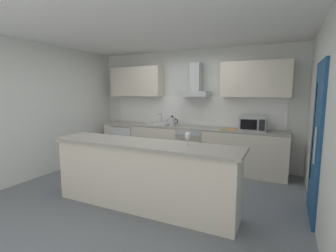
{
  "coord_description": "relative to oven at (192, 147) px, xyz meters",
  "views": [
    {
      "loc": [
        1.95,
        -3.62,
        1.66
      ],
      "look_at": [
        0.05,
        0.39,
        1.05
      ],
      "focal_mm": 26.47,
      "sensor_mm": 36.0,
      "label": 1
    }
  ],
  "objects": [
    {
      "name": "counter_island",
      "position": [
        0.02,
        -2.14,
        0.03
      ],
      "size": [
        2.8,
        0.64,
        0.96
      ],
      "color": "beige",
      "rests_on": "ground"
    },
    {
      "name": "kettle",
      "position": [
        -0.48,
        -0.03,
        0.55
      ],
      "size": [
        0.29,
        0.15,
        0.24
      ],
      "color": "#B7BABC",
      "rests_on": "counter_back"
    },
    {
      "name": "refrigerator",
      "position": [
        -1.72,
        -0.0,
        -0.03
      ],
      "size": [
        0.58,
        0.6,
        0.85
      ],
      "color": "white",
      "rests_on": "ground"
    },
    {
      "name": "range_hood",
      "position": [
        0.0,
        0.13,
        1.33
      ],
      "size": [
        0.62,
        0.45,
        0.72
      ],
      "color": "#B7BABC"
    },
    {
      "name": "wall_back",
      "position": [
        -0.15,
        0.41,
        0.84
      ],
      "size": [
        5.71,
        0.12,
        2.6
      ],
      "primitive_type": "cube",
      "color": "silver",
      "rests_on": "ground"
    },
    {
      "name": "ground",
      "position": [
        -0.15,
        -1.44,
        -0.47
      ],
      "size": [
        5.71,
        4.58,
        0.02
      ],
      "primitive_type": "cube",
      "color": "slate"
    },
    {
      "name": "chopping_board",
      "position": [
        0.82,
        -0.02,
        0.45
      ],
      "size": [
        0.36,
        0.25,
        0.02
      ],
      "primitive_type": "cube",
      "rotation": [
        0.0,
        0.0,
        -0.11
      ],
      "color": "tan",
      "rests_on": "counter_back"
    },
    {
      "name": "sink",
      "position": [
        -0.83,
        0.01,
        0.47
      ],
      "size": [
        0.5,
        0.4,
        0.26
      ],
      "color": "silver",
      "rests_on": "counter_back"
    },
    {
      "name": "wall_left",
      "position": [
        -2.56,
        -1.44,
        0.84
      ],
      "size": [
        0.12,
        4.58,
        2.6
      ],
      "primitive_type": "cube",
      "color": "silver",
      "rests_on": "ground"
    },
    {
      "name": "ceiling",
      "position": [
        -0.15,
        -1.44,
        2.15
      ],
      "size": [
        5.71,
        4.58,
        0.02
      ],
      "primitive_type": "cube",
      "color": "white"
    },
    {
      "name": "side_door",
      "position": [
        2.19,
        -1.41,
        0.57
      ],
      "size": [
        0.08,
        0.85,
        2.05
      ],
      "color": "navy",
      "rests_on": "ground"
    },
    {
      "name": "upper_cabinets",
      "position": [
        -0.15,
        0.18,
        1.45
      ],
      "size": [
        4.09,
        0.32,
        0.7
      ],
      "color": "beige"
    },
    {
      "name": "counter_back",
      "position": [
        -0.15,
        0.03,
        -0.01
      ],
      "size": [
        4.15,
        0.6,
        0.9
      ],
      "color": "beige",
      "rests_on": "ground"
    },
    {
      "name": "wall_right",
      "position": [
        2.27,
        -1.44,
        0.84
      ],
      "size": [
        0.12,
        4.58,
        2.6
      ],
      "primitive_type": "cube",
      "color": "silver",
      "rests_on": "ground"
    },
    {
      "name": "wine_glass",
      "position": [
        0.66,
        -2.05,
        0.62
      ],
      "size": [
        0.08,
        0.08,
        0.18
      ],
      "color": "silver",
      "rests_on": "counter_island"
    },
    {
      "name": "backsplash_tile",
      "position": [
        -0.15,
        0.33,
        0.77
      ],
      "size": [
        4.0,
        0.02,
        0.66
      ],
      "primitive_type": "cube",
      "color": "white"
    },
    {
      "name": "microwave",
      "position": [
        1.25,
        -0.03,
        0.59
      ],
      "size": [
        0.5,
        0.38,
        0.3
      ],
      "color": "#B7BABC",
      "rests_on": "counter_back"
    },
    {
      "name": "oven",
      "position": [
        0.0,
        0.0,
        0.0
      ],
      "size": [
        0.6,
        0.62,
        0.8
      ],
      "color": "slate",
      "rests_on": "ground"
    }
  ]
}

